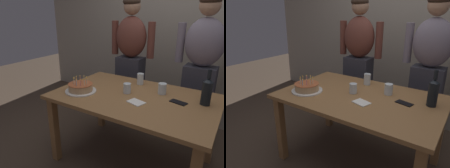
% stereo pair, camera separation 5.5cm
% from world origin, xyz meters
% --- Properties ---
extents(ground_plane, '(10.00, 10.00, 0.00)m').
position_xyz_m(ground_plane, '(0.00, 0.00, 0.00)').
color(ground_plane, '#47382B').
extents(back_wall, '(5.20, 0.10, 2.60)m').
position_xyz_m(back_wall, '(0.00, 1.55, 1.30)').
color(back_wall, '#9E9384').
rests_on(back_wall, ground_plane).
extents(dining_table, '(1.50, 0.96, 0.74)m').
position_xyz_m(dining_table, '(0.00, 0.00, 0.64)').
color(dining_table, olive).
rests_on(dining_table, ground_plane).
extents(birthday_cake, '(0.31, 0.31, 0.15)m').
position_xyz_m(birthday_cake, '(-0.49, -0.19, 0.78)').
color(birthday_cake, white).
rests_on(birthday_cake, dining_table).
extents(water_glass_near, '(0.08, 0.08, 0.10)m').
position_xyz_m(water_glass_near, '(0.21, 0.18, 0.79)').
color(water_glass_near, silver).
rests_on(water_glass_near, dining_table).
extents(water_glass_far, '(0.07, 0.07, 0.12)m').
position_xyz_m(water_glass_far, '(-0.09, 0.32, 0.80)').
color(water_glass_far, silver).
rests_on(water_glass_far, dining_table).
extents(water_glass_side, '(0.07, 0.07, 0.10)m').
position_xyz_m(water_glass_side, '(-0.09, 0.02, 0.79)').
color(water_glass_side, silver).
rests_on(water_glass_side, dining_table).
extents(wine_bottle, '(0.08, 0.08, 0.31)m').
position_xyz_m(wine_bottle, '(0.60, 0.15, 0.86)').
color(wine_bottle, black).
rests_on(wine_bottle, dining_table).
extents(cell_phone, '(0.16, 0.10, 0.01)m').
position_xyz_m(cell_phone, '(0.40, 0.06, 0.74)').
color(cell_phone, black).
rests_on(cell_phone, dining_table).
extents(napkin_stack, '(0.17, 0.14, 0.01)m').
position_xyz_m(napkin_stack, '(0.09, -0.14, 0.74)').
color(napkin_stack, white).
rests_on(napkin_stack, dining_table).
extents(person_man_bearded, '(0.61, 0.27, 1.66)m').
position_xyz_m(person_man_bearded, '(-0.44, 0.76, 0.87)').
color(person_man_bearded, '#33333D').
rests_on(person_man_bearded, ground_plane).
extents(person_woman_cardigan, '(0.61, 0.27, 1.66)m').
position_xyz_m(person_woman_cardigan, '(0.44, 0.76, 0.87)').
color(person_woman_cardigan, '#33333D').
rests_on(person_woman_cardigan, ground_plane).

